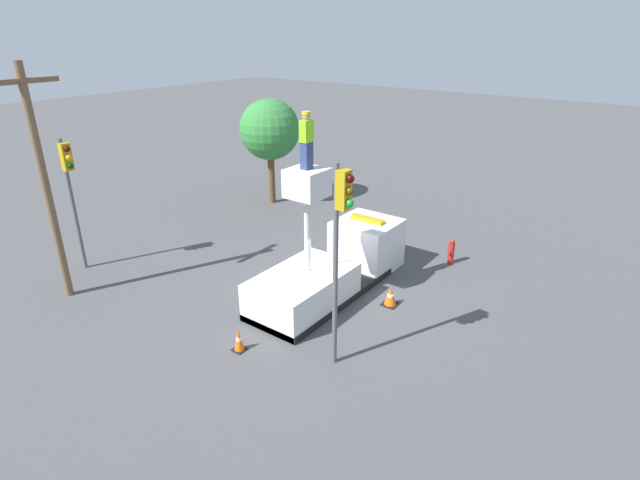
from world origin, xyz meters
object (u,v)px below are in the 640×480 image
traffic_cone_rear (239,340)px  traffic_light_across (70,179)px  tree_left_bg (270,130)px  worker (307,141)px  bucket_truck (332,267)px  fire_hydrant (451,251)px  traffic_cone_curbside (390,297)px  utility_pole (44,179)px  traffic_light_pole (340,230)px

traffic_cone_rear → traffic_light_across: bearing=88.2°
tree_left_bg → worker: bearing=-131.9°
bucket_truck → traffic_cone_rear: (-4.74, 0.02, -0.56)m
worker → fire_hydrant: bearing=-23.3°
bucket_truck → traffic_cone_rear: bearing=179.8°
traffic_cone_curbside → traffic_light_across: bearing=113.1°
bucket_truck → traffic_cone_rear: 4.78m
worker → traffic_light_across: 9.55m
tree_left_bg → fire_hydrant: bearing=-97.4°
bucket_truck → utility_pole: bearing=129.3°
worker → traffic_cone_curbside: 6.10m
worker → tree_left_bg: worker is taller
bucket_truck → tree_left_bg: 10.74m
worker → traffic_light_pole: (-2.09, -2.71, -1.58)m
bucket_truck → worker: size_ratio=4.04×
traffic_light_pole → traffic_light_across: (-0.94, 11.53, -0.46)m
traffic_cone_curbside → tree_left_bg: size_ratio=0.12×
traffic_light_pole → traffic_light_across: 11.58m
fire_hydrant → traffic_cone_curbside: (-4.37, 0.33, -0.20)m
traffic_light_pole → traffic_cone_rear: size_ratio=8.35×
fire_hydrant → tree_left_bg: size_ratio=0.19×
worker → traffic_cone_rear: (-3.32, 0.02, -5.38)m
traffic_cone_rear → utility_pole: bearing=99.8°
traffic_light_across → fire_hydrant: traffic_light_across is taller
traffic_light_pole → fire_hydrant: 8.92m
traffic_light_across → traffic_cone_rear: bearing=-91.8°
fire_hydrant → tree_left_bg: 11.55m
worker → traffic_light_across: (-3.04, 8.82, -2.05)m
traffic_cone_curbside → traffic_cone_rear: bearing=155.3°
tree_left_bg → traffic_light_pole: bearing=-130.9°
bucket_truck → worker: worker is taller
bucket_truck → fire_hydrant: bucket_truck is taller
tree_left_bg → bucket_truck: bearing=-126.0°
utility_pole → traffic_cone_rear: bearing=-80.2°
worker → traffic_cone_rear: bearing=179.7°
fire_hydrant → traffic_cone_curbside: fire_hydrant is taller
bucket_truck → traffic_light_across: traffic_light_across is taller
fire_hydrant → traffic_cone_rear: 9.75m
bucket_truck → traffic_light_across: (-4.46, 8.82, 2.78)m
traffic_light_pole → tree_left_bg: (9.57, 11.04, -0.19)m
fire_hydrant → traffic_cone_curbside: 4.39m
bucket_truck → tree_left_bg: size_ratio=1.27×
bucket_truck → fire_hydrant: (4.64, -2.61, -0.38)m
traffic_cone_curbside → fire_hydrant: bearing=-4.3°
fire_hydrant → worker: bearing=156.7°
fire_hydrant → traffic_light_across: bearing=128.5°
bucket_truck → fire_hydrant: bearing=-29.4°
traffic_cone_rear → worker: bearing=-0.3°
tree_left_bg → traffic_cone_curbside: bearing=-118.6°
worker → traffic_cone_rear: size_ratio=2.49×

